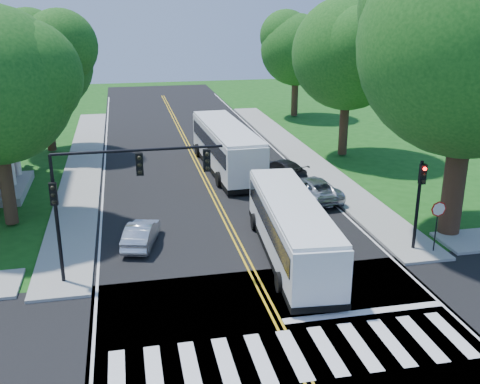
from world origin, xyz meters
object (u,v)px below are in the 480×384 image
object	(u,v)px
signal_ne	(419,194)
bus_follow	(226,147)
signal_nw	(112,184)
bus_lead	(291,227)
dark_sedan	(281,169)
suv	(312,188)
hatchback	(141,234)

from	to	relation	value
signal_ne	bus_follow	bearing A→B (deg)	111.98
signal_nw	signal_ne	bearing A→B (deg)	0.05
bus_lead	bus_follow	xyz separation A→B (m)	(-0.28, 15.05, 0.21)
signal_ne	dark_sedan	bearing A→B (deg)	102.90
signal_ne	suv	size ratio (longest dim) A/B	0.89
suv	dark_sedan	bearing A→B (deg)	-89.82
hatchback	dark_sedan	xyz separation A→B (m)	(9.95, 9.56, 0.02)
signal_nw	bus_lead	world-z (taller)	signal_nw
signal_nw	hatchback	bearing A→B (deg)	71.95
signal_nw	signal_ne	xyz separation A→B (m)	(14.06, 0.01, -1.41)
bus_lead	bus_follow	size ratio (longest dim) A/B	0.88
signal_nw	signal_ne	size ratio (longest dim) A/B	1.62
bus_lead	hatchback	world-z (taller)	bus_lead
signal_ne	bus_lead	world-z (taller)	signal_ne
signal_ne	suv	world-z (taller)	signal_ne
dark_sedan	bus_follow	bearing A→B (deg)	-59.21
bus_lead	dark_sedan	bearing A→B (deg)	-99.61
bus_follow	dark_sedan	xyz separation A→B (m)	(3.36, -2.70, -1.07)
signal_ne	hatchback	xyz separation A→B (m)	(-12.93, 3.44, -2.34)
bus_follow	signal_ne	bearing A→B (deg)	109.62
signal_nw	hatchback	world-z (taller)	signal_nw
bus_follow	suv	xyz separation A→B (m)	(3.94, -7.43, -1.01)
signal_nw	bus_follow	bearing A→B (deg)	63.83
bus_follow	bus_lead	bearing A→B (deg)	88.71
bus_lead	suv	xyz separation A→B (m)	(3.66, 7.62, -0.80)
dark_sedan	signal_ne	bearing A→B (deg)	82.47
bus_lead	dark_sedan	size ratio (longest dim) A/B	2.56
signal_ne	suv	bearing A→B (deg)	106.13
signal_nw	hatchback	distance (m)	5.22
signal_ne	dark_sedan	distance (m)	13.54
hatchback	signal_nw	bearing A→B (deg)	86.37
dark_sedan	bus_lead	bearing A→B (deg)	55.59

